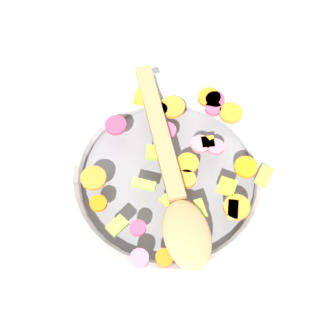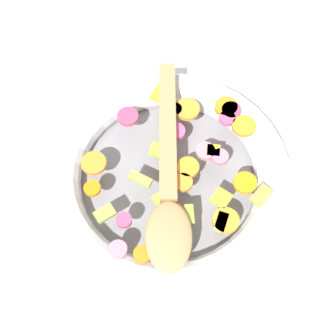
{
  "view_description": "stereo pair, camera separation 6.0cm",
  "coord_description": "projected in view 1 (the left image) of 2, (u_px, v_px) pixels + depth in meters",
  "views": [
    {
      "loc": [
        -0.26,
        -0.07,
        0.59
      ],
      "look_at": [
        0.0,
        0.0,
        0.05
      ],
      "focal_mm": 50.0,
      "sensor_mm": 36.0,
      "label": 1
    },
    {
      "loc": [
        -0.24,
        -0.13,
        0.59
      ],
      "look_at": [
        0.0,
        0.0,
        0.05
      ],
      "focal_mm": 50.0,
      "sensor_mm": 36.0,
      "label": 2
    }
  ],
  "objects": [
    {
      "name": "wooden_spoon",
      "position": [
        173.0,
        182.0,
        0.58
      ],
      "size": [
        0.28,
        0.18,
        0.01
      ],
      "color": "#A87F51",
      "rests_on": "chopped_vegetables"
    },
    {
      "name": "skillet",
      "position": [
        168.0,
        177.0,
        0.63
      ],
      "size": [
        0.33,
        0.33,
        0.05
      ],
      "color": "slate",
      "rests_on": "ground_plane"
    },
    {
      "name": "ground_plane",
      "position": [
        168.0,
        184.0,
        0.65
      ],
      "size": [
        4.0,
        4.0,
        0.0
      ],
      "primitive_type": "plane",
      "color": "silver"
    },
    {
      "name": "chopped_vegetables",
      "position": [
        183.0,
        163.0,
        0.6
      ],
      "size": [
        0.27,
        0.24,
        0.01
      ],
      "color": "#D95F26",
      "rests_on": "skillet"
    }
  ]
}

